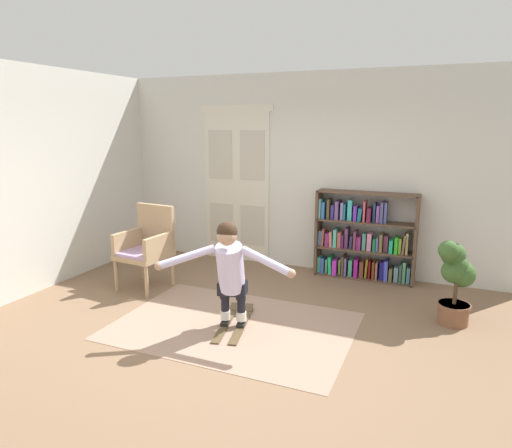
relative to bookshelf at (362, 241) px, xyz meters
name	(u,v)px	position (x,y,z in m)	size (l,w,h in m)	color
ground_plane	(234,337)	(-0.88, -2.39, -0.54)	(7.20, 7.20, 0.00)	#7D6047
back_wall	(308,173)	(-0.88, 0.21, 0.91)	(6.00, 0.10, 2.90)	silver
side_wall_left	(38,180)	(-3.88, -1.99, 0.91)	(0.10, 6.00, 2.90)	silver
double_door	(237,184)	(-2.03, 0.15, 0.69)	(1.22, 0.05, 2.45)	beige
rug	(233,326)	(-1.00, -2.15, -0.54)	(2.56, 1.78, 0.01)	#9F7D69
bookshelf	(362,241)	(0.00, 0.00, 0.00)	(1.39, 0.30, 1.24)	brown
wicker_chair	(147,245)	(-2.60, -1.47, 0.04)	(0.65, 0.65, 1.10)	tan
potted_plant	(455,277)	(1.20, -1.10, -0.02)	(0.41, 0.42, 0.96)	brown
skis_pair	(234,323)	(-1.00, -2.12, -0.52)	(0.47, 0.97, 0.07)	brown
person_skier	(230,267)	(-0.97, -2.27, 0.17)	(1.40, 0.73, 1.15)	white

